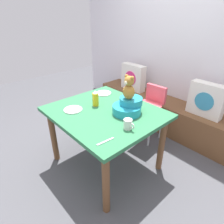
{
  "coord_description": "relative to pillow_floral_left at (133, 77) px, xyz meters",
  "views": [
    {
      "loc": [
        1.4,
        -1.17,
        1.7
      ],
      "look_at": [
        0.0,
        0.1,
        0.69
      ],
      "focal_mm": 30.65,
      "sensor_mm": 36.0,
      "label": 1
    }
  ],
  "objects": [
    {
      "name": "coffee_mug",
      "position": [
        1.12,
        -1.31,
        0.11
      ],
      "size": [
        0.12,
        0.08,
        0.09
      ],
      "color": "silver",
      "rests_on": "dining_table"
    },
    {
      "name": "back_wall",
      "position": [
        0.71,
        0.29,
        0.62
      ],
      "size": [
        4.4,
        0.1,
        2.6
      ],
      "primitive_type": "cube",
      "color": "silver",
      "rests_on": "ground_plane"
    },
    {
      "name": "teddy_bear",
      "position": [
        0.9,
        -1.08,
        0.34
      ],
      "size": [
        0.13,
        0.12,
        0.25
      ],
      "color": "#A8742F",
      "rests_on": "infant_seat_teal"
    },
    {
      "name": "highchair",
      "position": [
        0.7,
        -0.42,
        -0.16
      ],
      "size": [
        0.34,
        0.46,
        0.79
      ],
      "color": "#D84C59",
      "rests_on": "ground_plane"
    },
    {
      "name": "pillow_floral_right",
      "position": [
        1.27,
        0.0,
        0.0
      ],
      "size": [
        0.44,
        0.15,
        0.44
      ],
      "color": "white",
      "rests_on": "window_bench"
    },
    {
      "name": "dining_table",
      "position": [
        0.71,
        -1.24,
        -0.04
      ],
      "size": [
        1.16,
        1.02,
        0.74
      ],
      "color": "#2D7247",
      "rests_on": "ground_plane"
    },
    {
      "name": "table_fork",
      "position": [
        1.13,
        -1.59,
        0.06
      ],
      "size": [
        0.03,
        0.17,
        0.01
      ],
      "primitive_type": "cube",
      "rotation": [
        0.0,
        0.0,
        3.06
      ],
      "color": "silver",
      "rests_on": "dining_table"
    },
    {
      "name": "dinner_plate_far",
      "position": [
        0.46,
        -1.49,
        0.07
      ],
      "size": [
        0.2,
        0.2,
        0.01
      ],
      "primitive_type": "cylinder",
      "color": "white",
      "rests_on": "dining_table"
    },
    {
      "name": "pillow_floral_left",
      "position": [
        0.0,
        0.0,
        0.0
      ],
      "size": [
        0.44,
        0.15,
        0.44
      ],
      "color": "white",
      "rests_on": "window_bench"
    },
    {
      "name": "ketchup_bottle",
      "position": [
        0.54,
        -1.23,
        0.15
      ],
      "size": [
        0.07,
        0.07,
        0.18
      ],
      "color": "gold",
      "rests_on": "dining_table"
    },
    {
      "name": "infant_seat_teal",
      "position": [
        0.9,
        -1.08,
        0.13
      ],
      "size": [
        0.3,
        0.33,
        0.16
      ],
      "color": "teal",
      "rests_on": "dining_table"
    },
    {
      "name": "window_bench",
      "position": [
        0.71,
        0.02,
        -0.45
      ],
      "size": [
        2.6,
        0.44,
        0.46
      ],
      "primitive_type": "cube",
      "color": "brown",
      "rests_on": "ground_plane"
    },
    {
      "name": "dinner_plate_near",
      "position": [
        0.33,
        -0.94,
        0.07
      ],
      "size": [
        0.2,
        0.2,
        0.01
      ],
      "primitive_type": "cylinder",
      "color": "white",
      "rests_on": "dining_table"
    },
    {
      "name": "ground_plane",
      "position": [
        0.71,
        -1.24,
        -0.68
      ],
      "size": [
        8.0,
        8.0,
        0.0
      ],
      "primitive_type": "plane",
      "color": "#4C4C51"
    }
  ]
}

